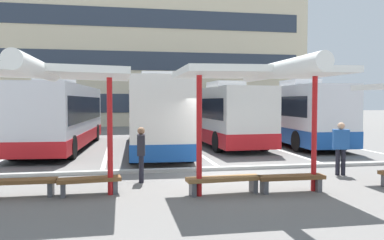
{
  "coord_description": "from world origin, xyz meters",
  "views": [
    {
      "loc": [
        -3.49,
        -12.26,
        2.4
      ],
      "look_at": [
        -0.75,
        2.63,
        1.66
      ],
      "focal_mm": 36.09,
      "sensor_mm": 36.0,
      "label": 1
    }
  ],
  "objects_px": {
    "coach_bus_0": "(62,116)",
    "waiting_passenger_0": "(141,151)",
    "coach_bus_2": "(218,115)",
    "waiting_shelter_1": "(263,75)",
    "waiting_shelter_0": "(48,75)",
    "bench_3": "(291,179)",
    "coach_bus_1": "(155,114)",
    "waiting_passenger_1": "(341,145)",
    "bench_0": "(15,184)",
    "coach_bus_3": "(290,115)",
    "bench_1": "(89,182)",
    "bench_2": "(224,181)"
  },
  "relations": [
    {
      "from": "coach_bus_0",
      "to": "waiting_passenger_0",
      "type": "relative_size",
      "value": 6.63
    },
    {
      "from": "coach_bus_2",
      "to": "waiting_shelter_1",
      "type": "distance_m",
      "value": 12.28
    },
    {
      "from": "coach_bus_2",
      "to": "waiting_shelter_1",
      "type": "height_order",
      "value": "coach_bus_2"
    },
    {
      "from": "waiting_shelter_0",
      "to": "bench_3",
      "type": "height_order",
      "value": "waiting_shelter_0"
    },
    {
      "from": "coach_bus_1",
      "to": "bench_3",
      "type": "bearing_deg",
      "value": -74.88
    },
    {
      "from": "waiting_passenger_1",
      "to": "coach_bus_1",
      "type": "bearing_deg",
      "value": 123.24
    },
    {
      "from": "bench_0",
      "to": "coach_bus_3",
      "type": "bearing_deg",
      "value": 41.02
    },
    {
      "from": "coach_bus_1",
      "to": "waiting_shelter_0",
      "type": "distance_m",
      "value": 10.33
    },
    {
      "from": "waiting_shelter_0",
      "to": "waiting_passenger_0",
      "type": "bearing_deg",
      "value": 36.19
    },
    {
      "from": "coach_bus_3",
      "to": "waiting_passenger_0",
      "type": "xyz_separation_m",
      "value": [
        -8.93,
        -9.31,
        -0.69
      ]
    },
    {
      "from": "waiting_shelter_1",
      "to": "coach_bus_1",
      "type": "bearing_deg",
      "value": 99.98
    },
    {
      "from": "waiting_passenger_0",
      "to": "waiting_passenger_1",
      "type": "xyz_separation_m",
      "value": [
        6.41,
        -0.07,
        0.06
      ]
    },
    {
      "from": "bench_1",
      "to": "coach_bus_0",
      "type": "bearing_deg",
      "value": 101.75
    },
    {
      "from": "bench_0",
      "to": "waiting_passenger_1",
      "type": "relative_size",
      "value": 1.16
    },
    {
      "from": "waiting_shelter_0",
      "to": "bench_2",
      "type": "bearing_deg",
      "value": -2.38
    },
    {
      "from": "waiting_passenger_1",
      "to": "waiting_shelter_0",
      "type": "bearing_deg",
      "value": -169.57
    },
    {
      "from": "coach_bus_3",
      "to": "waiting_shelter_0",
      "type": "height_order",
      "value": "coach_bus_3"
    },
    {
      "from": "bench_1",
      "to": "bench_3",
      "type": "distance_m",
      "value": 5.25
    },
    {
      "from": "waiting_shelter_0",
      "to": "bench_2",
      "type": "distance_m",
      "value": 5.08
    },
    {
      "from": "coach_bus_1",
      "to": "coach_bus_3",
      "type": "bearing_deg",
      "value": 9.61
    },
    {
      "from": "waiting_shelter_1",
      "to": "waiting_passenger_0",
      "type": "xyz_separation_m",
      "value": [
        -2.92,
        2.2,
        -2.11
      ]
    },
    {
      "from": "bench_0",
      "to": "bench_1",
      "type": "height_order",
      "value": "same"
    },
    {
      "from": "coach_bus_2",
      "to": "bench_1",
      "type": "relative_size",
      "value": 6.73
    },
    {
      "from": "bench_2",
      "to": "coach_bus_1",
      "type": "bearing_deg",
      "value": 95.18
    },
    {
      "from": "waiting_shelter_0",
      "to": "bench_1",
      "type": "xyz_separation_m",
      "value": [
        0.9,
        0.34,
        -2.7
      ]
    },
    {
      "from": "bench_1",
      "to": "coach_bus_1",
      "type": "bearing_deg",
      "value": 74.92
    },
    {
      "from": "coach_bus_3",
      "to": "waiting_shelter_0",
      "type": "xyz_separation_m",
      "value": [
        -11.22,
        -10.98,
        1.4
      ]
    },
    {
      "from": "coach_bus_2",
      "to": "bench_3",
      "type": "height_order",
      "value": "coach_bus_2"
    },
    {
      "from": "coach_bus_3",
      "to": "bench_2",
      "type": "height_order",
      "value": "coach_bus_3"
    },
    {
      "from": "bench_1",
      "to": "bench_2",
      "type": "relative_size",
      "value": 0.82
    },
    {
      "from": "waiting_shelter_0",
      "to": "waiting_passenger_0",
      "type": "height_order",
      "value": "waiting_shelter_0"
    },
    {
      "from": "coach_bus_1",
      "to": "waiting_shelter_1",
      "type": "bearing_deg",
      "value": -80.02
    },
    {
      "from": "coach_bus_1",
      "to": "bench_2",
      "type": "relative_size",
      "value": 6.25
    },
    {
      "from": "bench_2",
      "to": "waiting_shelter_1",
      "type": "bearing_deg",
      "value": -20.94
    },
    {
      "from": "coach_bus_2",
      "to": "bench_2",
      "type": "relative_size",
      "value": 5.5
    },
    {
      "from": "coach_bus_3",
      "to": "bench_3",
      "type": "distance_m",
      "value": 12.46
    },
    {
      "from": "bench_1",
      "to": "bench_2",
      "type": "xyz_separation_m",
      "value": [
        3.41,
        -0.52,
        0.01
      ]
    },
    {
      "from": "waiting_passenger_0",
      "to": "bench_3",
      "type": "bearing_deg",
      "value": -27.37
    },
    {
      "from": "bench_3",
      "to": "waiting_passenger_0",
      "type": "bearing_deg",
      "value": 152.63
    },
    {
      "from": "bench_1",
      "to": "waiting_shelter_1",
      "type": "height_order",
      "value": "waiting_shelter_1"
    },
    {
      "from": "coach_bus_1",
      "to": "coach_bus_2",
      "type": "relative_size",
      "value": 1.14
    },
    {
      "from": "waiting_shelter_0",
      "to": "waiting_passenger_0",
      "type": "relative_size",
      "value": 3.07
    },
    {
      "from": "coach_bus_2",
      "to": "waiting_shelter_1",
      "type": "xyz_separation_m",
      "value": [
        -1.93,
        -12.04,
        1.46
      ]
    },
    {
      "from": "bench_2",
      "to": "waiting_shelter_0",
      "type": "bearing_deg",
      "value": 177.62
    },
    {
      "from": "coach_bus_1",
      "to": "coach_bus_3",
      "type": "xyz_separation_m",
      "value": [
        7.81,
        1.32,
        -0.11
      ]
    },
    {
      "from": "bench_2",
      "to": "bench_3",
      "type": "height_order",
      "value": "same"
    },
    {
      "from": "waiting_shelter_0",
      "to": "bench_1",
      "type": "relative_size",
      "value": 3.1
    },
    {
      "from": "coach_bus_3",
      "to": "bench_2",
      "type": "relative_size",
      "value": 5.45
    },
    {
      "from": "bench_2",
      "to": "bench_3",
      "type": "xyz_separation_m",
      "value": [
        1.8,
        -0.13,
        -0.0
      ]
    },
    {
      "from": "coach_bus_1",
      "to": "coach_bus_3",
      "type": "distance_m",
      "value": 7.92
    }
  ]
}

